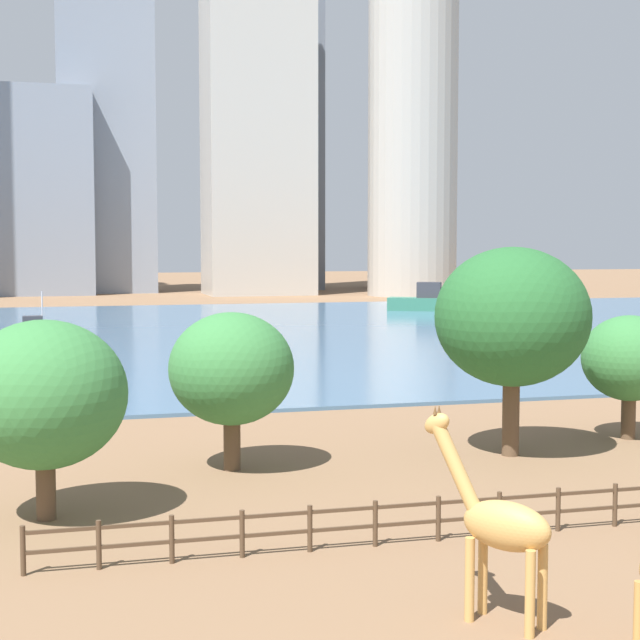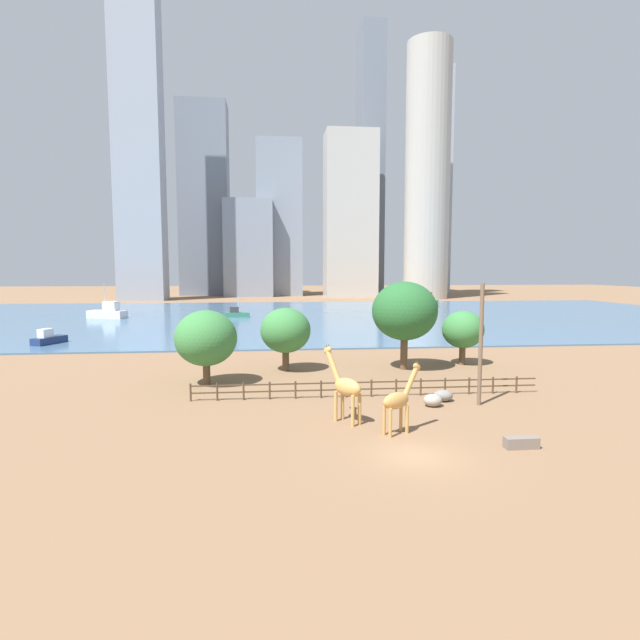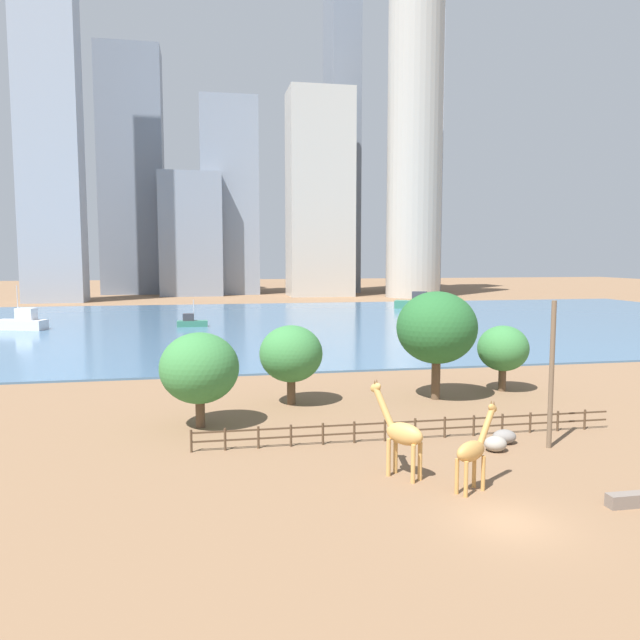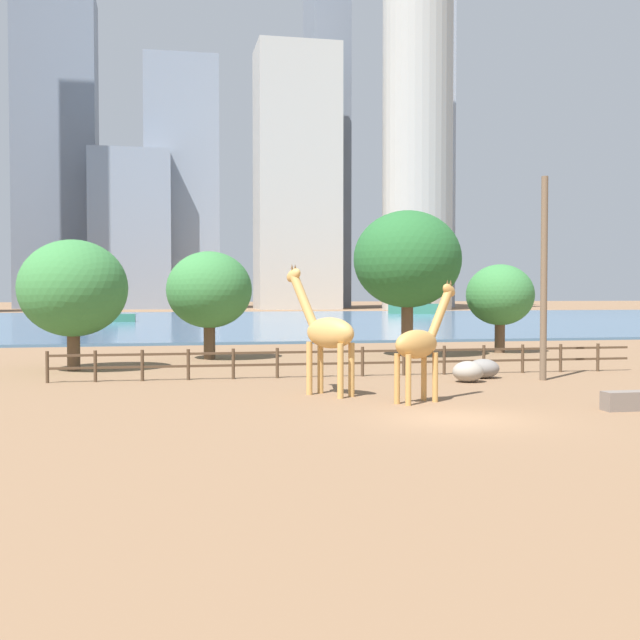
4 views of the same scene
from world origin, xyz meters
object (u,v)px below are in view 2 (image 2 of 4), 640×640
at_px(boulder_by_pole, 433,400).
at_px(boat_barge, 108,312).
at_px(feeding_trough, 521,443).
at_px(tree_left_large, 206,338).
at_px(boulder_near_fence, 443,396).
at_px(tree_left_small, 286,331).
at_px(boat_ferry, 237,314).
at_px(utility_pole, 481,345).
at_px(giraffe_tall, 398,400).
at_px(boat_sailboat, 423,301).
at_px(boat_tug, 49,339).
at_px(giraffe_companion, 345,386).
at_px(tree_right_tall, 463,330).
at_px(tree_center_broad, 405,311).

height_order(boulder_by_pole, boat_barge, boat_barge).
height_order(feeding_trough, tree_left_large, tree_left_large).
xyz_separation_m(boulder_near_fence, tree_left_small, (-10.93, 12.04, 3.39)).
height_order(boulder_by_pole, boat_ferry, boat_ferry).
xyz_separation_m(tree_left_small, boat_barge, (-32.47, 53.00, -2.51)).
height_order(boulder_by_pole, tree_left_large, tree_left_large).
bearing_deg(utility_pole, giraffe_tall, -142.98).
bearing_deg(boat_sailboat, boulder_by_pole, 100.50).
bearing_deg(tree_left_small, boat_tug, 147.14).
bearing_deg(boat_barge, tree_left_small, 139.63).
bearing_deg(giraffe_tall, utility_pole, 8.68).
bearing_deg(giraffe_companion, boat_ferry, -27.06).
bearing_deg(boat_ferry, boulder_by_pole, -73.93).
height_order(giraffe_tall, tree_left_large, tree_left_large).
relative_size(tree_left_small, boat_barge, 0.76).
bearing_deg(boat_barge, giraffe_tall, 136.26).
xyz_separation_m(feeding_trough, boat_barge, (-44.25, 74.69, 1.00)).
distance_m(boulder_near_fence, boat_sailboat, 94.07).
height_order(giraffe_companion, boat_barge, boat_barge).
bearing_deg(boat_ferry, boat_barge, 179.55).
xyz_separation_m(giraffe_tall, boat_sailboat, (31.66, 96.89, -0.57)).
bearing_deg(utility_pole, boat_sailboat, 75.04).
height_order(utility_pole, tree_left_large, utility_pole).
distance_m(tree_right_tall, boat_barge, 71.98).
xyz_separation_m(tree_right_tall, boat_ferry, (-25.60, 50.97, -2.60)).
height_order(giraffe_tall, utility_pole, utility_pole).
xyz_separation_m(utility_pole, tree_left_large, (-19.75, 8.18, -0.39)).
distance_m(feeding_trough, tree_right_tall, 24.05).
height_order(tree_left_small, boat_barge, boat_barge).
bearing_deg(giraffe_tall, boulder_near_fence, 24.39).
xyz_separation_m(tree_left_small, boat_sailboat, (37.53, 78.19, -2.40)).
bearing_deg(boat_tug, giraffe_companion, -115.01).
bearing_deg(tree_center_broad, boat_sailboat, 71.48).
height_order(feeding_trough, boat_ferry, boat_ferry).
bearing_deg(tree_left_small, tree_left_large, -142.67).
xyz_separation_m(boat_sailboat, boat_barge, (-70.00, -25.19, -0.11)).
bearing_deg(boulder_by_pole, boat_tug, 140.43).
height_order(giraffe_tall, tree_right_tall, tree_right_tall).
distance_m(tree_center_broad, boat_sailboat, 82.96).
bearing_deg(tree_left_small, boat_barge, 121.50).
xyz_separation_m(boulder_near_fence, boat_sailboat, (26.60, 90.23, 0.99)).
distance_m(boulder_near_fence, tree_right_tall, 15.34).
distance_m(tree_left_large, boat_ferry, 57.54).
distance_m(utility_pole, feeding_trough, 9.42).
bearing_deg(feeding_trough, boulder_by_pole, 103.65).
height_order(feeding_trough, boat_sailboat, boat_sailboat).
height_order(giraffe_companion, tree_left_large, tree_left_large).
bearing_deg(tree_left_small, boat_sailboat, 64.36).
relative_size(tree_right_tall, boat_ferry, 1.16).
height_order(giraffe_companion, feeding_trough, giraffe_companion).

